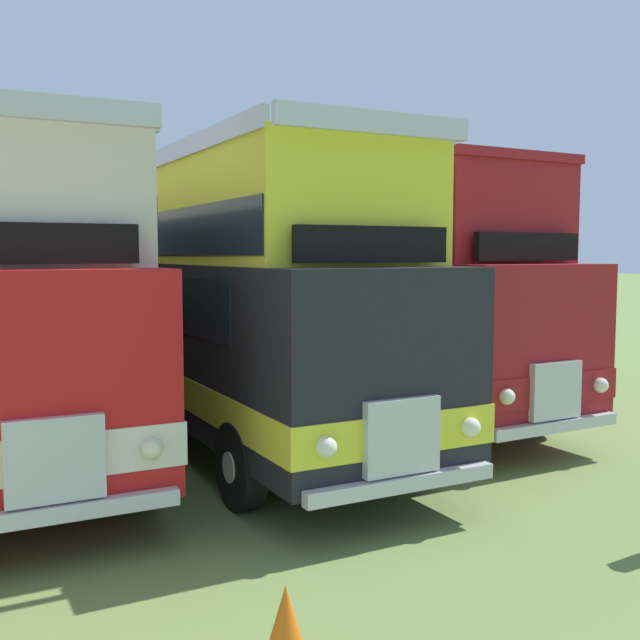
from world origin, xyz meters
The scene contains 4 objects.
bus_seventh_in_row centered at (6.55, 0.30, 2.36)m, with size 2.92×10.56×4.52m.
bus_eighth_in_row centered at (9.83, -0.14, 2.36)m, with size 2.84×11.34×4.52m.
bus_ninth_in_row centered at (13.10, 0.43, 2.47)m, with size 2.67×10.25×4.49m.
cone_near_end centered at (7.51, -7.46, 0.31)m, with size 0.36×0.36×0.62m, color orange.
Camera 1 is at (5.20, -12.10, 3.00)m, focal length 41.90 mm.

